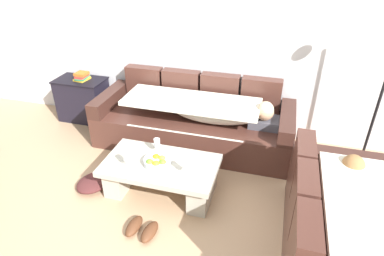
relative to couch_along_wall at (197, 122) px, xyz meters
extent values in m
plane|color=tan|center=(-0.10, -1.63, -0.33)|extent=(14.00, 14.00, 0.00)
cube|color=silver|center=(-0.10, 0.52, 1.02)|extent=(9.00, 0.10, 2.70)
cube|color=#4A2A22|center=(-0.05, -0.03, -0.12)|extent=(2.54, 0.92, 0.42)
cube|color=#4A2A22|center=(-0.86, 0.35, 0.32)|extent=(0.51, 0.16, 0.46)
cube|color=#4A2A22|center=(-0.32, 0.35, 0.32)|extent=(0.51, 0.16, 0.46)
cube|color=#4A2A22|center=(0.23, 0.35, 0.32)|extent=(0.51, 0.16, 0.46)
cube|color=#4A2A22|center=(0.77, 0.35, 0.32)|extent=(0.51, 0.16, 0.46)
cube|color=#3B211B|center=(-1.22, -0.03, 0.19)|extent=(0.18, 0.92, 0.20)
cube|color=#3B211B|center=(1.13, -0.03, 0.19)|extent=(0.18, 0.92, 0.20)
cube|color=#4C4C56|center=(0.86, -0.04, 0.15)|extent=(0.36, 0.28, 0.11)
sphere|color=tan|center=(0.86, -0.08, 0.31)|extent=(0.21, 0.21, 0.21)
sphere|color=#CCB793|center=(0.86, -0.08, 0.34)|extent=(0.20, 0.20, 0.20)
ellipsoid|color=silver|center=(0.24, -0.08, 0.23)|extent=(1.10, 0.44, 0.28)
cube|color=silver|center=(-0.05, -0.10, 0.33)|extent=(1.70, 0.60, 0.05)
cube|color=silver|center=(-0.05, -0.47, -0.10)|extent=(1.44, 0.04, 0.38)
cube|color=#4A2A22|center=(1.66, -1.53, -0.12)|extent=(0.92, 1.83, 0.42)
cube|color=#4A2A22|center=(1.28, -2.02, 0.32)|extent=(0.16, 0.46, 0.46)
cube|color=#4A2A22|center=(1.28, -1.53, 0.32)|extent=(0.16, 0.46, 0.46)
cube|color=#4A2A22|center=(1.28, -1.05, 0.32)|extent=(0.16, 0.46, 0.46)
cube|color=#3B211B|center=(1.66, -0.71, 0.19)|extent=(0.92, 0.18, 0.20)
cube|color=gray|center=(1.67, -0.98, 0.15)|extent=(0.28, 0.36, 0.11)
sphere|color=tan|center=(1.71, -0.98, 0.31)|extent=(0.21, 0.21, 0.21)
sphere|color=#9E7042|center=(1.71, -0.98, 0.34)|extent=(0.20, 0.20, 0.20)
ellipsoid|color=silver|center=(1.71, -1.60, 0.23)|extent=(0.44, 0.91, 0.28)
cube|color=silver|center=(1.73, -1.53, 0.33)|extent=(0.60, 1.35, 0.05)
cube|color=#B4B1A1|center=(-0.11, -1.05, 0.02)|extent=(1.20, 0.68, 0.06)
cube|color=#B4B1A1|center=(-0.57, -1.05, -0.17)|extent=(0.20, 0.54, 0.32)
cube|color=#B4B1A1|center=(0.35, -1.05, -0.17)|extent=(0.20, 0.54, 0.32)
cylinder|color=silver|center=(-0.13, -1.09, 0.09)|extent=(0.28, 0.28, 0.07)
sphere|color=orange|center=(-0.15, -1.05, 0.11)|extent=(0.08, 0.08, 0.08)
sphere|color=gold|center=(-0.08, -1.06, 0.11)|extent=(0.08, 0.08, 0.08)
sphere|color=#69A02A|center=(-0.18, -1.16, 0.11)|extent=(0.08, 0.08, 0.08)
sphere|color=olive|center=(-0.05, -1.13, 0.11)|extent=(0.08, 0.08, 0.08)
sphere|color=orange|center=(-0.11, -1.17, 0.11)|extent=(0.08, 0.08, 0.08)
cylinder|color=silver|center=(-0.42, -1.20, 0.06)|extent=(0.06, 0.06, 0.01)
cylinder|color=silver|center=(-0.42, -1.20, 0.10)|extent=(0.01, 0.01, 0.07)
cylinder|color=silver|center=(-0.42, -1.20, 0.18)|extent=(0.07, 0.07, 0.08)
cylinder|color=silver|center=(0.20, -1.15, 0.06)|extent=(0.06, 0.06, 0.01)
cylinder|color=silver|center=(0.20, -1.15, 0.10)|extent=(0.01, 0.01, 0.07)
cylinder|color=silver|center=(0.20, -1.15, 0.18)|extent=(0.07, 0.07, 0.08)
cylinder|color=silver|center=(-0.21, -0.87, 0.06)|extent=(0.06, 0.06, 0.01)
cylinder|color=silver|center=(-0.21, -0.87, 0.10)|extent=(0.01, 0.01, 0.07)
cylinder|color=silver|center=(-0.21, -0.87, 0.18)|extent=(0.07, 0.07, 0.08)
cube|color=white|center=(0.28, -0.94, 0.06)|extent=(0.33, 0.28, 0.01)
cube|color=black|center=(-1.83, 0.22, -0.02)|extent=(0.70, 0.42, 0.62)
cube|color=black|center=(-1.83, 0.22, 0.30)|extent=(0.72, 0.44, 0.02)
cube|color=gold|center=(-1.79, 0.23, 0.33)|extent=(0.19, 0.22, 0.03)
cube|color=#338C59|center=(-1.78, 0.22, 0.35)|extent=(0.15, 0.22, 0.02)
cube|color=red|center=(-1.78, 0.22, 0.37)|extent=(0.13, 0.20, 0.02)
cube|color=#B76623|center=(-1.79, 0.23, 0.40)|extent=(0.17, 0.17, 0.04)
cylinder|color=black|center=(2.05, 0.01, -0.32)|extent=(0.28, 0.28, 0.02)
cylinder|color=black|center=(2.05, 0.01, 0.59)|extent=(0.03, 0.03, 1.80)
ellipsoid|color=#59331E|center=(-0.17, -1.65, -0.28)|extent=(0.14, 0.28, 0.09)
ellipsoid|color=#59331E|center=(0.00, -1.68, -0.28)|extent=(0.14, 0.28, 0.09)
ellipsoid|color=#4C2323|center=(-0.87, -1.20, -0.27)|extent=(0.44, 0.49, 0.12)
camera|label=1|loc=(0.98, -3.66, 2.09)|focal=30.73mm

